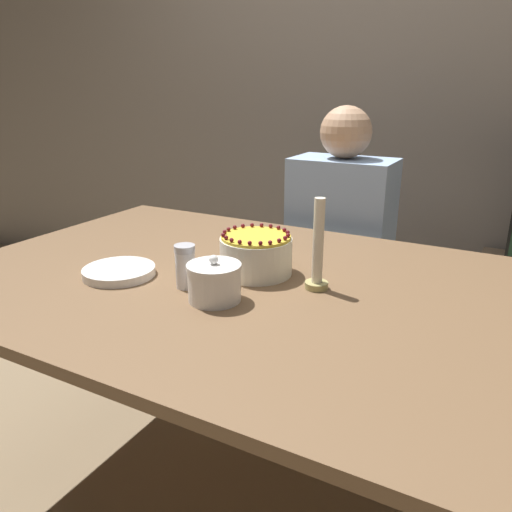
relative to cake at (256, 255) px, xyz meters
The scene contains 9 objects.
ground_plane 0.82m from the cake, 106.74° to the right, with size 12.00×12.00×0.00m, color #8C7556.
wall_behind 1.43m from the cake, 90.72° to the left, with size 8.00×0.05×2.60m.
dining_table 0.16m from the cake, 106.74° to the right, with size 1.69×1.14×0.76m.
cake is the anchor object (origin of this frame).
sugar_bowl 0.22m from the cake, 90.30° to the right, with size 0.14×0.14×0.12m.
sugar_shaker 0.21m from the cake, 122.53° to the right, with size 0.06×0.06×0.12m.
plate_stack 0.39m from the cake, 148.80° to the right, with size 0.20×0.20×0.02m.
candle 0.20m from the cake, ahead, with size 0.06×0.06×0.24m.
person_man_blue_shirt 0.77m from the cake, 89.59° to the left, with size 0.40×0.34×1.20m.
Camera 1 is at (0.66, -1.12, 1.27)m, focal length 35.00 mm.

